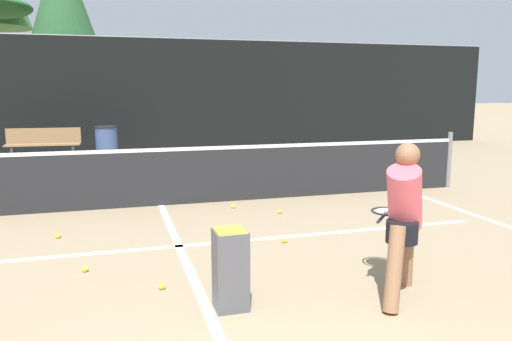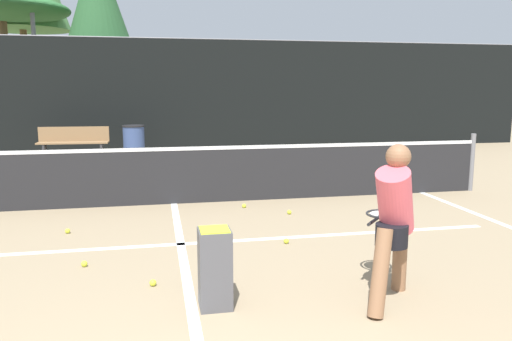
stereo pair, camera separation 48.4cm
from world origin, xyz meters
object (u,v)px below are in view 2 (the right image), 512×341
(trash_bin, at_px, (134,141))
(parked_car, at_px, (197,121))
(player_practicing, at_px, (393,217))
(ball_hopper, at_px, (215,266))
(courtside_bench, at_px, (74,141))

(trash_bin, xyz_separation_m, parked_car, (2.16, 4.65, 0.21))
(player_practicing, distance_m, trash_bin, 10.59)
(trash_bin, height_order, parked_car, parked_car)
(ball_hopper, distance_m, parked_car, 14.79)
(ball_hopper, relative_size, parked_car, 0.17)
(player_practicing, relative_size, courtside_bench, 0.76)
(player_practicing, distance_m, parked_car, 14.91)
(courtside_bench, relative_size, trash_bin, 2.13)
(player_practicing, xyz_separation_m, parked_car, (-0.50, 14.90, -0.12))
(courtside_bench, relative_size, parked_car, 0.45)
(courtside_bench, bearing_deg, player_practicing, -64.05)
(courtside_bench, bearing_deg, parked_car, 54.97)
(player_practicing, xyz_separation_m, courtside_bench, (-4.24, 10.18, -0.29))
(parked_car, bearing_deg, courtside_bench, -128.37)
(ball_hopper, height_order, parked_car, parked_car)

